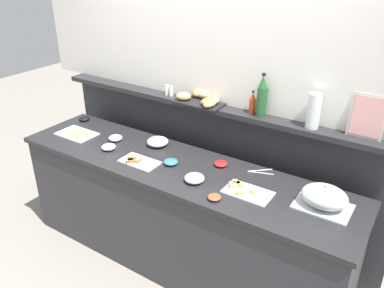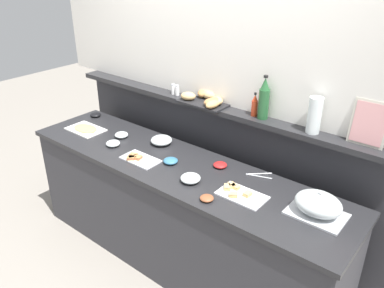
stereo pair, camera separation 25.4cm
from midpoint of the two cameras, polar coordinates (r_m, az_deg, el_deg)
The scene contains 24 objects.
ground_plane at distance 3.84m, azimuth 5.94°, elevation -11.52°, with size 12.00×12.00×0.00m, color gray.
buffet_counter at distance 3.17m, azimuth 0.20°, elevation -10.23°, with size 2.71×0.67×0.91m.
back_ledge_unit at distance 3.41m, azimuth 5.59°, elevation -3.46°, with size 2.96×0.22×1.26m.
upper_wall_panel at distance 3.01m, azimuth 6.96°, elevation 18.18°, with size 3.56×0.08×1.34m, color white.
sandwich_platter_side at distance 2.61m, azimuth 9.71°, elevation -7.13°, with size 0.31×0.19×0.04m.
sandwich_platter_front at distance 2.99m, azimuth -5.35°, elevation -2.17°, with size 0.30×0.17×0.04m.
cold_cuts_platter at distance 3.57m, azimuth -13.18°, elevation 2.09°, with size 0.33×0.22×0.02m.
serving_cloche at distance 2.52m, azimuth 20.57°, elevation -8.30°, with size 0.34×0.24×0.17m.
glass_bowl_large at distance 3.23m, azimuth -9.14°, elevation 0.00°, with size 0.11×0.11×0.05m.
glass_bowl_medium at distance 3.22m, azimuth -2.18°, elevation 0.45°, with size 0.17×0.17×0.07m.
glass_bowl_small at distance 2.70m, azimuth 2.49°, elevation -5.07°, with size 0.14×0.14×0.06m.
glass_bowl_extra at distance 3.37m, azimuth -8.04°, elevation 1.24°, with size 0.11×0.11×0.05m.
condiment_bowl_teal at distance 3.84m, azimuth -11.94°, elevation 4.11°, with size 0.10×0.10×0.03m, color black.
condiment_bowl_red at distance 2.90m, azimuth 6.60°, elevation -3.08°, with size 0.10×0.10×0.04m, color red.
condiment_bowl_cream at distance 2.53m, azimuth 5.06°, elevation -7.87°, with size 0.09×0.09×0.03m, color brown.
condiment_bowl_dark at distance 2.93m, azimuth -0.63°, elevation -2.50°, with size 0.11×0.11×0.04m, color teal.
serving_tongs at distance 2.84m, azimuth 12.12°, elevation -4.48°, with size 0.18×0.13×0.01m.
hot_sauce_bottle at distance 2.90m, azimuth 11.53°, elevation 5.39°, with size 0.04×0.04×0.18m.
wine_bottle_green at distance 2.85m, azimuth 12.91°, elevation 6.25°, with size 0.08×0.08×0.32m.
salt_shaker at distance 3.31m, azimuth -0.50°, elevation 7.89°, with size 0.03×0.03×0.09m.
pepper_shaker at distance 3.28m, azimuth 0.09°, elevation 7.74°, with size 0.03×0.03×0.09m.
bread_basket at distance 3.11m, azimuth 4.49°, elevation 6.46°, with size 0.40×0.30×0.08m.
framed_picture at distance 2.67m, azimuth 26.76°, elevation 2.61°, with size 0.22×0.06×0.28m.
water_carafe at distance 2.72m, azimuth 19.89°, elevation 3.86°, with size 0.09×0.09×0.24m, color silver.
Camera 2 is at (1.70, -1.91, 2.34)m, focal length 36.92 mm.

